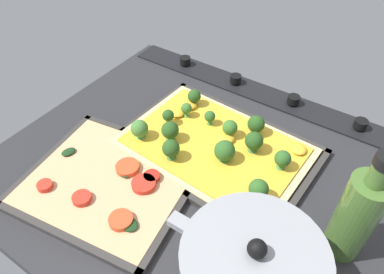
{
  "coord_description": "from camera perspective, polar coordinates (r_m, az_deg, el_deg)",
  "views": [
    {
      "loc": [
        -24.26,
        38.65,
        51.69
      ],
      "look_at": [
        2.1,
        -0.77,
        6.47
      ],
      "focal_mm": 33.36,
      "sensor_mm": 36.0,
      "label": 1
    }
  ],
  "objects": [
    {
      "name": "stove_control_panel",
      "position": [
        0.88,
        11.26,
        6.97
      ],
      "size": [
        72.24,
        7.0,
        2.6
      ],
      "color": "black",
      "rests_on": "ground_plane"
    },
    {
      "name": "oil_bottle",
      "position": [
        0.57,
        24.78,
        -11.31
      ],
      "size": [
        5.77,
        5.77,
        20.86
      ],
      "color": "#476B2D",
      "rests_on": "ground_plane"
    },
    {
      "name": "veggie_pizza_back",
      "position": [
        0.67,
        -13.01,
        -6.98
      ],
      "size": [
        30.44,
        27.51,
        1.9
      ],
      "color": "tan",
      "rests_on": "baking_tray_back"
    },
    {
      "name": "baking_tray_back",
      "position": [
        0.68,
        -13.13,
        -7.14
      ],
      "size": [
        33.16,
        30.23,
        1.3
      ],
      "color": "#33302D",
      "rests_on": "ground_plane"
    },
    {
      "name": "ground_plane",
      "position": [
        0.7,
        1.08,
        -5.74
      ],
      "size": [
        75.25,
        63.32,
        3.0
      ],
      "primitive_type": "cube",
      "color": "#28282B"
    },
    {
      "name": "baking_tray_front",
      "position": [
        0.72,
        3.75,
        -2.09
      ],
      "size": [
        39.43,
        28.83,
        1.3
      ],
      "color": "#33302D",
      "rests_on": "ground_plane"
    },
    {
      "name": "broccoli_pizza",
      "position": [
        0.71,
        3.72,
        -1.08
      ],
      "size": [
        36.88,
        26.28,
        5.8
      ],
      "color": "#D3B77F",
      "rests_on": "baking_tray_front"
    }
  ]
}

